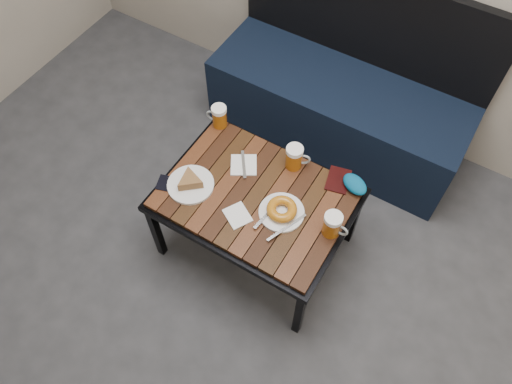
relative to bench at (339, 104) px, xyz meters
The scene contains 12 objects.
bench is the anchor object (origin of this frame).
cafe_table 0.88m from the bench, 91.06° to the right, with size 0.84×0.62×0.47m.
beer_mug_left 0.76m from the bench, 122.00° to the right, with size 0.11×0.08×0.12m.
beer_mug_centre 0.69m from the bench, 85.73° to the right, with size 0.12×0.10×0.12m.
beer_mug_right 0.96m from the bench, 68.03° to the right, with size 0.11×0.08×0.12m.
plate_pie 1.04m from the bench, 106.74° to the right, with size 0.21×0.21×0.06m.
plate_bagel 0.92m from the bench, 82.00° to the right, with size 0.20×0.25×0.05m.
napkin_left 0.80m from the bench, 101.12° to the right, with size 0.16×0.16×0.01m.
napkin_right 1.02m from the bench, 91.73° to the right, with size 0.14×0.14×0.01m.
passport_navy 1.10m from the bench, 110.36° to the right, with size 0.08×0.11×0.01m, color black.
passport_burgundy 0.69m from the bench, 66.96° to the right, with size 0.10×0.14×0.01m, color black.
knit_pouch 0.73m from the bench, 61.05° to the right, with size 0.13×0.08×0.05m, color #054489.
Camera 1 is at (0.50, -0.11, 2.32)m, focal length 35.00 mm.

